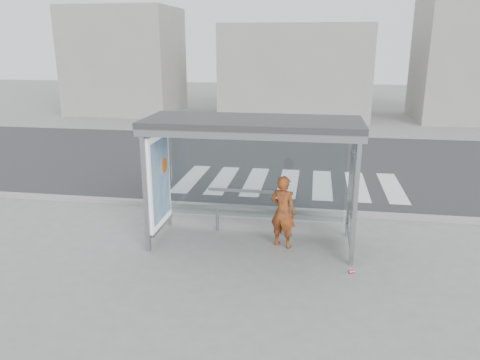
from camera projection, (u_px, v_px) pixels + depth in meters
name	position (u px, v px, depth m)	size (l,w,h in m)	color
ground	(251.00, 243.00, 9.82)	(80.00, 80.00, 0.00)	slate
road	(279.00, 162.00, 16.44)	(30.00, 10.00, 0.01)	#2A2A2D
curb	(262.00, 209.00, 11.65)	(30.00, 0.18, 0.12)	gray
crosswalk	(288.00, 183.00, 14.00)	(6.55, 3.00, 0.00)	silver
bus_shelter	(234.00, 150.00, 9.37)	(4.25, 1.65, 2.62)	gray
building_left	(126.00, 61.00, 27.54)	(6.00, 5.00, 6.00)	gray
building_center	(296.00, 71.00, 26.15)	(8.00, 5.00, 5.00)	gray
building_right	(469.00, 53.00, 24.49)	(5.00, 5.00, 7.00)	gray
person	(283.00, 212.00, 9.46)	(0.55, 0.36, 1.51)	#C05912
bench	(250.00, 208.00, 10.23)	(1.86, 0.23, 0.96)	slate
soda_can	(352.00, 272.00, 8.53)	(0.06, 0.06, 0.11)	#CA3B77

